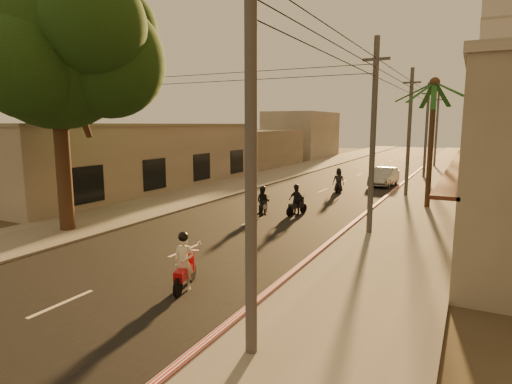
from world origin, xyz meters
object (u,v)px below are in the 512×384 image
Objects in this scene: palm_tree at (434,90)px; broadleaf_tree at (64,50)px; scooter_red at (184,264)px; parked_car at (384,177)px; scooter_mid_a at (263,202)px; scooter_far_a at (339,181)px; scooter_mid_b at (296,201)px.

broadleaf_tree is at bearing -136.52° from palm_tree.
broadleaf_tree is 12.43m from scooter_red.
parked_car is at bearing 70.51° from scooter_red.
palm_tree is 4.81× the size of scooter_mid_a.
parked_car is at bearing 65.66° from broadleaf_tree.
scooter_red is 0.40× the size of parked_car.
palm_tree is 4.38× the size of scooter_red.
scooter_red reaches higher than scooter_mid_a.
palm_tree reaches higher than scooter_red.
scooter_far_a is (7.93, 17.59, -7.63)m from broadleaf_tree.
scooter_red is 11.45m from scooter_mid_a.
scooter_mid_b is 0.38× the size of parked_car.
scooter_red is 1.04× the size of scooter_mid_b.
scooter_red is at bearing -69.31° from scooter_mid_b.
palm_tree reaches higher than scooter_mid_b.
broadleaf_tree is 6.33× the size of scooter_far_a.
broadleaf_tree reaches higher than scooter_mid_b.
scooter_mid_b is (1.67, 0.89, 0.04)m from scooter_mid_a.
scooter_mid_a is 0.36× the size of parked_car.
broadleaf_tree is 2.57× the size of parked_car.
scooter_mid_a is at bearing 49.41° from broadleaf_tree.
scooter_far_a reaches higher than scooter_mid_b.
scooter_mid_b reaches higher than parked_car.
scooter_red is 12.06m from scooter_mid_b.
scooter_red is (9.12, -3.61, -7.64)m from broadleaf_tree.
scooter_far_a is 5.81m from parked_car.
scooter_mid_b is (-1.01, 12.02, -0.02)m from scooter_red.
broadleaf_tree is at bearing 141.57° from scooter_red.
palm_tree is 4.29× the size of scooter_far_a.
scooter_mid_a is at bearing -136.11° from scooter_mid_b.
scooter_mid_b is at bearing -96.68° from scooter_far_a.
scooter_far_a is 0.41× the size of parked_car.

